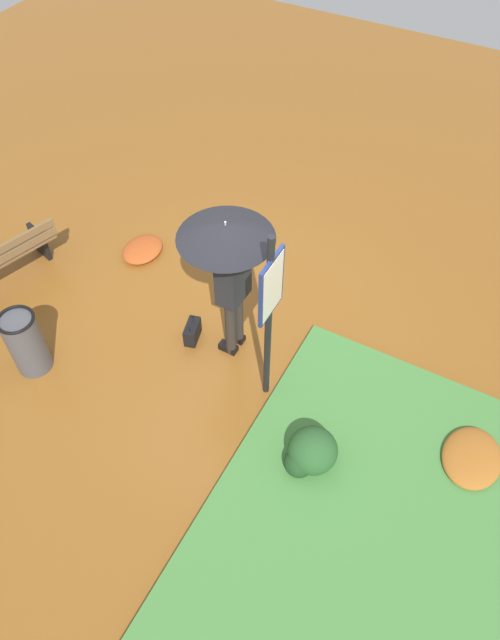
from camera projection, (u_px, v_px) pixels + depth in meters
ground_plane at (226, 327)px, 7.23m from camera, size 18.00×18.00×0.00m
grass_verge at (407, 591)px, 5.23m from camera, size 4.80×4.00×0.05m
person_with_umbrella at (229, 256)px, 5.82m from camera, size 0.96×0.96×2.04m
info_sign_post at (270, 305)px, 5.54m from camera, size 0.44×0.07×2.30m
handbag at (192, 331)px, 7.03m from camera, size 0.33×0.21×0.37m
park_bench at (3, 262)px, 7.40m from camera, size 1.44×0.75×0.75m
trash_bin at (26, 343)px, 6.55m from camera, size 0.42×0.42×0.83m
shrub_cluster at (310, 453)px, 5.90m from camera, size 0.56×0.51×0.46m
leaf_pile_near_person at (472, 458)px, 6.01m from camera, size 0.74×0.59×0.16m
leaf_pile_by_bench at (143, 249)px, 8.04m from camera, size 0.62×0.50×0.14m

